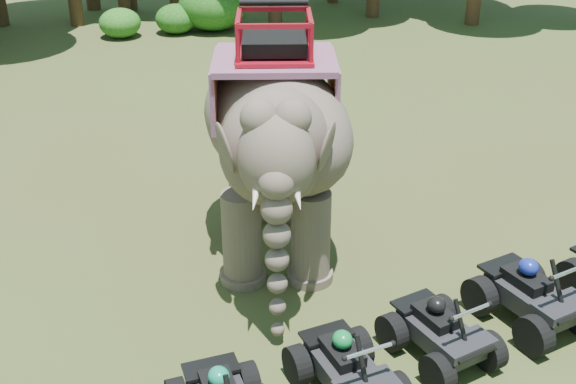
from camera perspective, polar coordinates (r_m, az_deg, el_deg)
name	(u,v)px	position (r m, az deg, el deg)	size (l,w,h in m)	color
ground	(318,324)	(12.18, 2.39, -10.35)	(110.00, 110.00, 0.00)	#47381E
elephant	(275,137)	(13.16, -1.02, 4.33)	(2.43, 5.51, 4.63)	brown
atv_2	(347,361)	(10.48, 4.67, -13.17)	(1.26, 1.73, 1.28)	black
atv_3	(441,324)	(11.37, 12.02, -10.17)	(1.24, 1.69, 1.26)	black
atv_4	(533,287)	(12.47, 18.82, -7.11)	(1.36, 1.87, 1.38)	black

